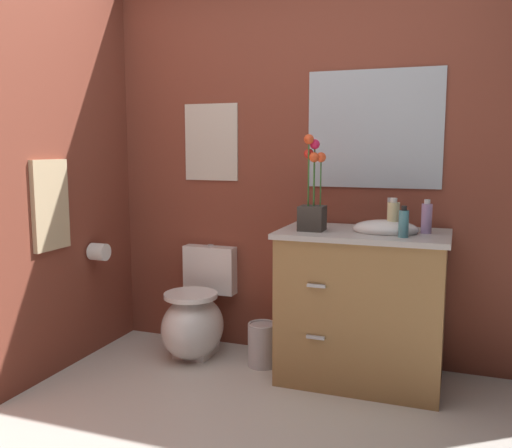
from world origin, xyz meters
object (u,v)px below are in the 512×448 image
object	(u,v)px
vanity_cabinet	(362,305)
soap_bottle	(393,217)
flower_vase	(312,201)
hand_wash_bottle	(427,218)
trash_bin	(262,344)
wall_poster	(211,142)
toilet	(196,318)
hanging_towel	(50,205)
toilet_paper_roll	(99,252)
lotion_bottle	(404,223)
wall_mirror	(374,129)

from	to	relation	value
vanity_cabinet	soap_bottle	xyz separation A→B (m)	(0.16, -0.01, 0.51)
flower_vase	hand_wash_bottle	world-z (taller)	flower_vase
trash_bin	wall_poster	distance (m)	1.36
vanity_cabinet	hand_wash_bottle	xyz separation A→B (m)	(0.33, 0.05, 0.51)
toilet	hanging_towel	size ratio (longest dim) A/B	1.33
toilet	trash_bin	xyz separation A→B (m)	(0.47, -0.02, -0.11)
vanity_cabinet	hanging_towel	world-z (taller)	hanging_towel
flower_vase	toilet_paper_roll	world-z (taller)	flower_vase
flower_vase	soap_bottle	world-z (taller)	flower_vase
vanity_cabinet	lotion_bottle	size ratio (longest dim) A/B	6.35
wall_poster	hanging_towel	bearing A→B (deg)	-127.77
vanity_cabinet	toilet_paper_roll	distance (m)	1.68
lotion_bottle	wall_poster	world-z (taller)	wall_poster
toilet	vanity_cabinet	xyz separation A→B (m)	(1.07, -0.03, 0.21)
hanging_towel	toilet_paper_roll	bearing A→B (deg)	81.31
vanity_cabinet	wall_poster	distance (m)	1.45
soap_bottle	lotion_bottle	xyz separation A→B (m)	(0.07, -0.13, -0.01)
toilet_paper_roll	vanity_cabinet	bearing A→B (deg)	5.87
trash_bin	hanging_towel	distance (m)	1.51
trash_bin	wall_mirror	distance (m)	1.47
toilet	soap_bottle	distance (m)	1.43
hanging_towel	toilet_paper_roll	xyz separation A→B (m)	(0.06, 0.36, -0.33)
hand_wash_bottle	trash_bin	world-z (taller)	hand_wash_bottle
vanity_cabinet	hanging_towel	xyz separation A→B (m)	(-1.71, -0.53, 0.56)
vanity_cabinet	trash_bin	world-z (taller)	vanity_cabinet
toilet	hand_wash_bottle	world-z (taller)	hand_wash_bottle
vanity_cabinet	toilet_paper_roll	world-z (taller)	vanity_cabinet
vanity_cabinet	trash_bin	distance (m)	0.68
flower_vase	wall_mirror	bearing A→B (deg)	52.10
hand_wash_bottle	trash_bin	size ratio (longest dim) A/B	0.69
lotion_bottle	wall_poster	xyz separation A→B (m)	(-1.30, 0.43, 0.43)
wall_mirror	toilet_paper_roll	world-z (taller)	wall_mirror
toilet	toilet_paper_roll	size ratio (longest dim) A/B	6.27
trash_bin	flower_vase	bearing A→B (deg)	-12.02
lotion_bottle	toilet	bearing A→B (deg)	172.71
soap_bottle	trash_bin	bearing A→B (deg)	179.21
toilet	wall_mirror	bearing A→B (deg)	14.07
wall_poster	hanging_towel	size ratio (longest dim) A/B	0.97
toilet	trash_bin	bearing A→B (deg)	-2.82
vanity_cabinet	toilet	bearing A→B (deg)	178.59
flower_vase	wall_mirror	world-z (taller)	wall_mirror
toilet	lotion_bottle	world-z (taller)	lotion_bottle
soap_bottle	flower_vase	bearing A→B (deg)	-172.51
toilet	wall_poster	world-z (taller)	wall_poster
lotion_bottle	hand_wash_bottle	world-z (taller)	hand_wash_bottle
wall_poster	hanging_towel	world-z (taller)	wall_poster
trash_bin	toilet_paper_roll	xyz separation A→B (m)	(-1.05, -0.17, 0.54)
hanging_towel	wall_mirror	bearing A→B (deg)	25.78
vanity_cabinet	wall_mirror	world-z (taller)	wall_mirror
toilet	toilet_paper_roll	world-z (taller)	toilet_paper_roll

